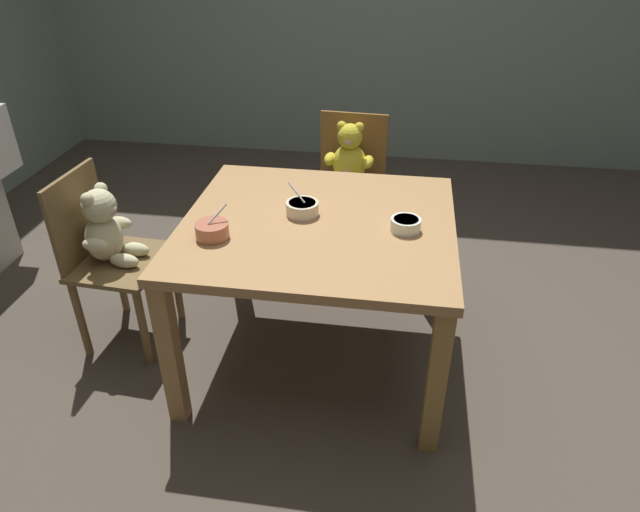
% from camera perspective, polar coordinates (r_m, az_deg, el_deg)
% --- Properties ---
extents(ground_plane, '(5.20, 5.20, 0.04)m').
position_cam_1_polar(ground_plane, '(2.73, -0.16, -9.99)').
color(ground_plane, '#4B4238').
extents(dining_table, '(1.10, 1.02, 0.70)m').
position_cam_1_polar(dining_table, '(2.36, -0.18, 1.43)').
color(dining_table, '#A47849').
rests_on(dining_table, ground_plane).
extents(teddy_chair_near_left, '(0.39, 0.43, 0.83)m').
position_cam_1_polar(teddy_chair_near_left, '(2.70, -20.46, 1.41)').
color(teddy_chair_near_left, brown).
rests_on(teddy_chair_near_left, ground_plane).
extents(teddy_chair_far_center, '(0.44, 0.44, 0.82)m').
position_cam_1_polar(teddy_chair_far_center, '(3.20, 2.85, 8.13)').
color(teddy_chair_far_center, brown).
rests_on(teddy_chair_far_center, ground_plane).
extents(porridge_bowl_white_near_right, '(0.12, 0.12, 0.05)m').
position_cam_1_polar(porridge_bowl_white_near_right, '(2.26, 8.56, 3.15)').
color(porridge_bowl_white_near_right, silver).
rests_on(porridge_bowl_white_near_right, dining_table).
extents(porridge_bowl_cream_center, '(0.14, 0.14, 0.12)m').
position_cam_1_polar(porridge_bowl_cream_center, '(2.36, -1.78, 4.82)').
color(porridge_bowl_cream_center, beige).
rests_on(porridge_bowl_cream_center, dining_table).
extents(porridge_bowl_terracotta_near_left, '(0.13, 0.13, 0.12)m').
position_cam_1_polar(porridge_bowl_terracotta_near_left, '(2.22, -10.73, 2.56)').
color(porridge_bowl_terracotta_near_left, '#B9694F').
rests_on(porridge_bowl_terracotta_near_left, dining_table).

